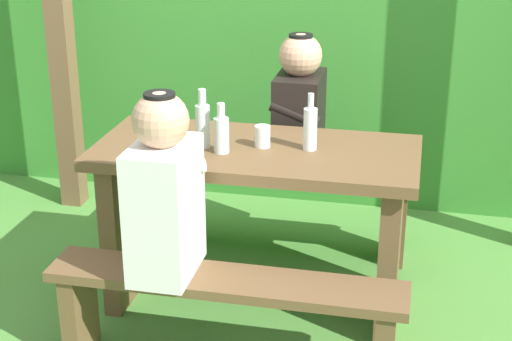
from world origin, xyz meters
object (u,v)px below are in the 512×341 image
(bench_far, at_px, (279,194))
(person_black_coat, at_px, (299,112))
(drinking_glass, at_px, (262,136))
(bottle_left, at_px, (221,133))
(person_white_shirt, at_px, (164,192))
(picnic_table, at_px, (256,199))
(bottle_right, at_px, (203,124))
(bottle_center, at_px, (310,127))
(bench_near, at_px, (226,304))

(bench_far, height_order, person_black_coat, person_black_coat)
(drinking_glass, distance_m, bottle_left, 0.19)
(person_white_shirt, xyz_separation_m, drinking_glass, (0.26, 0.57, 0.05))
(person_white_shirt, height_order, drinking_glass, person_white_shirt)
(picnic_table, distance_m, drinking_glass, 0.29)
(bottle_right, distance_m, bottle_center, 0.46)
(bench_far, bearing_deg, bottle_right, -110.31)
(bench_far, distance_m, person_white_shirt, 1.22)
(bottle_left, xyz_separation_m, bottle_right, (-0.09, 0.04, 0.02))
(person_white_shirt, distance_m, bottle_right, 0.52)
(picnic_table, distance_m, bottle_left, 0.37)
(picnic_table, relative_size, person_white_shirt, 1.95)
(bench_near, height_order, drinking_glass, drinking_glass)
(bench_far, relative_size, person_white_shirt, 1.95)
(bench_near, xyz_separation_m, bottle_center, (0.23, 0.58, 0.55))
(bottle_center, bearing_deg, bench_far, 113.46)
(drinking_glass, distance_m, bottle_center, 0.21)
(person_white_shirt, height_order, person_black_coat, same)
(picnic_table, bearing_deg, bench_near, -90.00)
(bench_near, height_order, bottle_left, bottle_left)
(bottle_center, bearing_deg, person_white_shirt, -128.67)
(picnic_table, relative_size, drinking_glass, 14.81)
(bench_near, relative_size, bottle_center, 5.63)
(person_white_shirt, xyz_separation_m, person_black_coat, (0.33, 1.10, 0.00))
(picnic_table, bearing_deg, bottle_left, -145.30)
(bottle_left, bearing_deg, bottle_right, 155.03)
(bench_far, xyz_separation_m, bottle_left, (-0.13, -0.64, 0.54))
(person_black_coat, height_order, bottle_right, person_black_coat)
(person_black_coat, bearing_deg, person_white_shirt, -106.61)
(bench_near, bearing_deg, bench_far, 90.00)
(drinking_glass, bearing_deg, bench_near, -92.54)
(picnic_table, bearing_deg, drinking_glass, 30.28)
(person_black_coat, bearing_deg, bottle_right, -118.17)
(bottle_right, bearing_deg, person_black_coat, 61.83)
(bench_near, relative_size, person_white_shirt, 1.95)
(drinking_glass, xyz_separation_m, bottle_right, (-0.25, -0.06, 0.06))
(bottle_left, height_order, bottle_right, bottle_right)
(bottle_left, bearing_deg, person_black_coat, 70.48)
(drinking_glass, height_order, bottle_center, bottle_center)
(bottle_right, xyz_separation_m, bottle_center, (0.45, 0.07, -0.01))
(bench_far, xyz_separation_m, person_white_shirt, (-0.23, -1.11, 0.45))
(person_white_shirt, relative_size, person_black_coat, 1.00)
(bench_far, distance_m, drinking_glass, 0.74)
(drinking_glass, relative_size, bottle_center, 0.38)
(picnic_table, bearing_deg, bench_far, 90.00)
(picnic_table, bearing_deg, bottle_center, 6.21)
(bottle_left, distance_m, bottle_center, 0.38)
(bench_near, xyz_separation_m, bench_far, (0.00, 1.11, 0.00))
(bench_far, height_order, bottle_right, bottle_right)
(bench_far, distance_m, bottle_left, 0.85)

